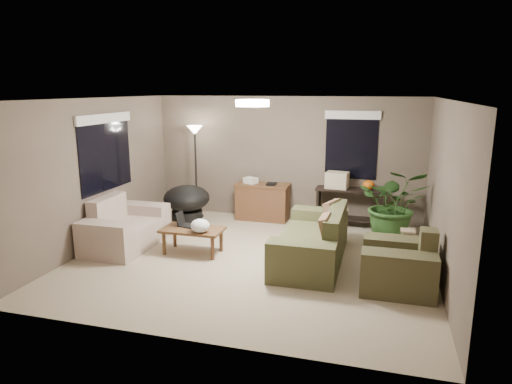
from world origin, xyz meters
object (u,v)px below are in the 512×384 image
(loveseat, at_px, (124,229))
(cat_scratching_post, at_px, (407,247))
(main_sofa, at_px, (314,243))
(desk, at_px, (262,202))
(papasan_chair, at_px, (187,202))
(armchair, at_px, (399,267))
(coffee_table, at_px, (193,232))
(houseplant, at_px, (394,212))
(floor_lamp, at_px, (195,141))
(console_table, at_px, (349,204))

(loveseat, relative_size, cat_scratching_post, 3.20)
(main_sofa, height_order, desk, main_sofa)
(desk, relative_size, papasan_chair, 1.10)
(armchair, relative_size, coffee_table, 1.00)
(houseplant, bearing_deg, cat_scratching_post, -78.16)
(loveseat, relative_size, papasan_chair, 1.60)
(desk, xyz_separation_m, floor_lamp, (-1.39, -0.14, 1.22))
(armchair, height_order, coffee_table, armchair)
(armchair, height_order, papasan_chair, armchair)
(coffee_table, relative_size, papasan_chair, 1.00)
(coffee_table, relative_size, console_table, 0.77)
(floor_lamp, bearing_deg, armchair, -32.41)
(loveseat, xyz_separation_m, houseplant, (4.43, 1.57, 0.21))
(papasan_chair, distance_m, floor_lamp, 1.30)
(loveseat, bearing_deg, floor_lamp, 77.26)
(cat_scratching_post, bearing_deg, papasan_chair, 168.56)
(coffee_table, bearing_deg, floor_lamp, 111.03)
(coffee_table, bearing_deg, main_sofa, 5.71)
(armchair, bearing_deg, console_table, 107.88)
(floor_lamp, xyz_separation_m, houseplant, (3.96, -0.50, -1.09))
(houseplant, bearing_deg, papasan_chair, -177.90)
(desk, height_order, cat_scratching_post, desk)
(armchair, relative_size, houseplant, 0.76)
(coffee_table, relative_size, floor_lamp, 0.52)
(main_sofa, height_order, coffee_table, main_sofa)
(coffee_table, xyz_separation_m, floor_lamp, (-0.80, 2.07, 1.24))
(floor_lamp, distance_m, cat_scratching_post, 4.63)
(console_table, distance_m, houseplant, 1.05)
(coffee_table, bearing_deg, papasan_chair, 117.18)
(loveseat, distance_m, floor_lamp, 2.49)
(coffee_table, xyz_separation_m, papasan_chair, (-0.74, 1.43, 0.11))
(loveseat, bearing_deg, console_table, 31.69)
(main_sofa, height_order, cat_scratching_post, main_sofa)
(coffee_table, relative_size, desk, 0.91)
(coffee_table, distance_m, papasan_chair, 1.61)
(console_table, xyz_separation_m, cat_scratching_post, (1.02, -1.63, -0.22))
(loveseat, height_order, papasan_chair, loveseat)
(armchair, relative_size, floor_lamp, 0.52)
(main_sofa, xyz_separation_m, papasan_chair, (-2.70, 1.24, 0.17))
(papasan_chair, bearing_deg, desk, 30.33)
(desk, distance_m, cat_scratching_post, 3.21)
(papasan_chair, bearing_deg, floor_lamp, 95.43)
(papasan_chair, xyz_separation_m, cat_scratching_post, (4.11, -0.83, -0.25))
(papasan_chair, height_order, cat_scratching_post, papasan_chair)
(loveseat, bearing_deg, cat_scratching_post, 7.33)
(loveseat, xyz_separation_m, floor_lamp, (0.47, 2.07, 1.30))
(console_table, height_order, floor_lamp, floor_lamp)
(main_sofa, bearing_deg, papasan_chair, 155.44)
(coffee_table, bearing_deg, loveseat, 179.75)
(main_sofa, distance_m, loveseat, 3.24)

